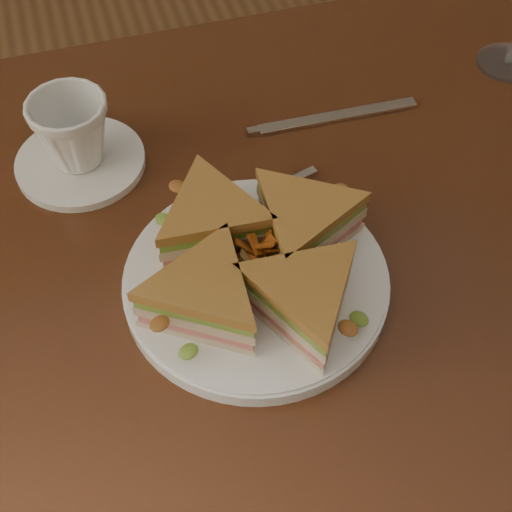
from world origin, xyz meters
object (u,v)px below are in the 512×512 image
object	(u,v)px
saucer	(81,162)
coffee_cup	(72,132)
sandwich_wedges	(256,259)
spoon	(211,218)
table	(279,293)
knife	(327,119)
plate	(256,282)

from	to	relation	value
saucer	coffee_cup	distance (m)	0.05
saucer	coffee_cup	xyz separation A→B (m)	(0.00, 0.00, 0.05)
sandwich_wedges	coffee_cup	world-z (taller)	coffee_cup
sandwich_wedges	spoon	bearing A→B (deg)	101.96
spoon	coffee_cup	bearing A→B (deg)	118.88
saucer	table	bearing A→B (deg)	-42.68
sandwich_wedges	spoon	xyz separation A→B (m)	(-0.02, 0.10, -0.04)
sandwich_wedges	knife	distance (m)	0.27
sandwich_wedges	plate	bearing A→B (deg)	90.00
plate	knife	size ratio (longest dim) A/B	1.23
knife	sandwich_wedges	bearing A→B (deg)	-124.16
table	coffee_cup	world-z (taller)	coffee_cup
sandwich_wedges	saucer	xyz separation A→B (m)	(-0.14, 0.22, -0.04)
plate	sandwich_wedges	distance (m)	0.04
saucer	coffee_cup	size ratio (longest dim) A/B	1.67
sandwich_wedges	knife	xyz separation A→B (m)	(0.15, 0.21, -0.04)
knife	coffee_cup	distance (m)	0.30
table	plate	distance (m)	0.13
spoon	knife	xyz separation A→B (m)	(0.17, 0.12, -0.00)
saucer	plate	bearing A→B (deg)	-57.13
table	plate	size ratio (longest dim) A/B	4.54
table	coffee_cup	xyz separation A→B (m)	(-0.19, 0.17, 0.15)
sandwich_wedges	knife	world-z (taller)	sandwich_wedges
table	sandwich_wedges	xyz separation A→B (m)	(-0.04, -0.05, 0.14)
sandwich_wedges	knife	bearing A→B (deg)	54.14
table	sandwich_wedges	world-z (taller)	sandwich_wedges
plate	table	bearing A→B (deg)	49.04
plate	coffee_cup	xyz separation A→B (m)	(-0.14, 0.22, 0.04)
spoon	knife	world-z (taller)	spoon
spoon	plate	bearing A→B (deg)	-93.80
saucer	coffee_cup	bearing A→B (deg)	0.00
table	spoon	size ratio (longest dim) A/B	6.69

